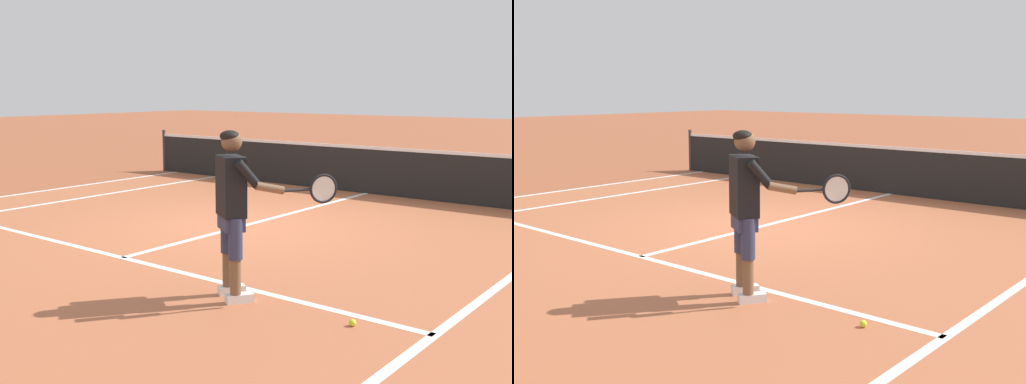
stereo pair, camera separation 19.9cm
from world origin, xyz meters
The scene contains 10 objects.
ground_plane centered at (0.00, 0.00, 0.00)m, with size 80.00×80.00×0.00m, color #9E5133.
court_inner_surface centered at (0.00, -0.97, 0.00)m, with size 10.98×10.36×0.00m, color #B2603D.
line_service centered at (0.00, -2.39, 0.00)m, with size 8.23×0.10×0.01m, color white.
line_centre_service centered at (0.00, 0.81, 0.00)m, with size 0.10×6.40×0.01m, color white.
line_singles_left centered at (-4.12, -0.97, 0.00)m, with size 0.10×9.96×0.01m, color white.
line_singles_right centered at (4.12, -0.97, 0.00)m, with size 0.10×9.96×0.01m, color white.
line_doubles_left centered at (-5.49, -0.97, 0.00)m, with size 0.10×9.96×0.01m, color white.
tennis_net centered at (0.00, 4.01, 0.50)m, with size 11.96×0.08×1.07m.
tennis_player centered at (2.12, -2.71, 0.99)m, with size 1.08×0.87×1.71m.
tennis_ball_near_feet centered at (3.45, -2.64, 0.03)m, with size 0.07×0.07×0.07m, color #CCE02D.
Camera 2 is at (6.26, -7.30, 2.10)m, focal length 44.29 mm.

